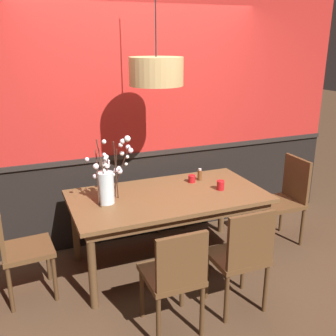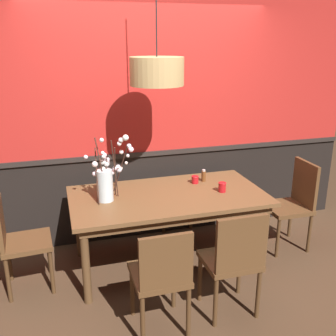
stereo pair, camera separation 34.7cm
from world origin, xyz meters
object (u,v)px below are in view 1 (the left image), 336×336
at_px(chair_head_east_end, 286,196).
at_px(dining_table, 168,202).
at_px(vase_with_blossoms, 107,183).
at_px(candle_holder_nearer_center, 192,179).
at_px(condiment_bottle, 200,175).
at_px(pendant_lamp, 156,71).
at_px(chair_far_side_right, 163,184).
at_px(chair_near_side_left, 175,274).
at_px(candle_holder_nearer_edge, 220,185).
at_px(chair_near_side_right, 242,254).
at_px(chair_head_west_end, 18,246).

bearing_deg(chair_head_east_end, dining_table, 178.71).
bearing_deg(vase_with_blossoms, candle_holder_nearer_center, 11.48).
xyz_separation_m(candle_holder_nearer_center, condiment_bottle, (0.10, 0.03, 0.02)).
bearing_deg(pendant_lamp, condiment_bottle, 16.18).
bearing_deg(candle_holder_nearer_center, chair_far_side_right, 94.42).
bearing_deg(candle_holder_nearer_center, chair_near_side_left, -120.69).
xyz_separation_m(candle_holder_nearer_edge, condiment_bottle, (-0.06, 0.33, 0.01)).
bearing_deg(vase_with_blossoms, candle_holder_nearer_edge, -5.77).
xyz_separation_m(vase_with_blossoms, candle_holder_nearer_center, (0.93, 0.19, -0.15)).
bearing_deg(chair_near_side_right, chair_near_side_left, -176.49).
bearing_deg(chair_far_side_right, chair_near_side_left, -109.04).
bearing_deg(candle_holder_nearer_center, pendant_lamp, -163.63).
relative_size(chair_head_east_end, chair_near_side_right, 1.03).
bearing_deg(chair_head_west_end, condiment_bottle, 8.50).
distance_m(chair_far_side_right, chair_near_side_right, 1.78).
height_order(chair_near_side_right, condiment_bottle, chair_near_side_right).
bearing_deg(chair_far_side_right, chair_near_side_right, -90.82).
xyz_separation_m(chair_near_side_right, vase_with_blossoms, (-0.85, 0.92, 0.42)).
bearing_deg(chair_far_side_right, chair_head_east_end, -40.36).
bearing_deg(chair_near_side_right, candle_holder_nearer_center, 86.00).
bearing_deg(pendant_lamp, candle_holder_nearer_edge, -16.14).
distance_m(chair_head_east_end, vase_with_blossoms, 2.00).
height_order(dining_table, chair_far_side_right, chair_far_side_right).
bearing_deg(candle_holder_nearer_center, chair_head_west_end, -171.93).
bearing_deg(vase_with_blossoms, dining_table, -2.65).
bearing_deg(candle_holder_nearer_center, condiment_bottle, 15.37).
bearing_deg(pendant_lamp, chair_near_side_right, -70.21).
relative_size(chair_head_east_end, candle_holder_nearer_center, 12.33).
height_order(dining_table, chair_near_side_left, chair_near_side_left).
bearing_deg(chair_head_west_end, pendant_lamp, 5.24).
bearing_deg(dining_table, condiment_bottle, 28.03).
bearing_deg(dining_table, chair_far_side_right, 71.23).
xyz_separation_m(chair_near_side_left, chair_near_side_right, (0.60, 0.04, 0.01)).
bearing_deg(candle_holder_nearer_edge, chair_head_west_end, 178.38).
height_order(chair_head_west_end, chair_head_east_end, chair_head_east_end).
height_order(dining_table, chair_near_side_right, chair_near_side_right).
height_order(chair_head_west_end, condiment_bottle, same).
distance_m(chair_head_west_end, pendant_lamp, 1.91).
relative_size(dining_table, candle_holder_nearer_center, 24.00).
bearing_deg(chair_head_west_end, dining_table, 1.27).
distance_m(vase_with_blossoms, candle_holder_nearer_center, 0.96).
distance_m(chair_near_side_left, condiment_bottle, 1.44).
height_order(chair_near_side_left, chair_near_side_right, chair_near_side_right).
xyz_separation_m(chair_head_east_end, chair_near_side_right, (-1.11, -0.86, -0.00)).
xyz_separation_m(dining_table, pendant_lamp, (-0.08, 0.09, 1.22)).
distance_m(chair_head_east_end, chair_near_side_right, 1.40).
relative_size(dining_table, chair_head_east_end, 1.95).
height_order(chair_head_east_end, condiment_bottle, chair_head_east_end).
bearing_deg(vase_with_blossoms, chair_head_west_end, -175.93).
relative_size(chair_far_side_right, candle_holder_nearer_center, 11.65).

